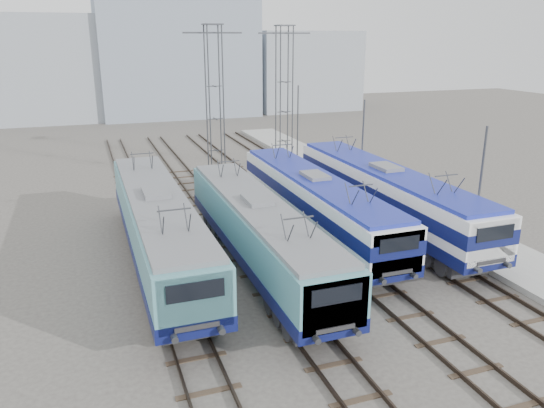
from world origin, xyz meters
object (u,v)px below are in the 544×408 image
(locomotive_far_left, at_px, (159,224))
(locomotive_far_right, at_px, (386,192))
(catenary_tower_east, at_px, (284,92))
(locomotive_center_right, at_px, (316,201))
(mast_rear, at_px, (298,125))
(catenary_tower_west, at_px, (215,98))
(mast_front, at_px, (479,196))
(mast_mid, at_px, (362,150))
(locomotive_center_left, at_px, (259,230))

(locomotive_far_left, bearing_deg, locomotive_far_right, 4.55)
(locomotive_far_right, distance_m, catenary_tower_east, 16.97)
(locomotive_center_right, height_order, locomotive_far_right, locomotive_far_right)
(locomotive_far_right, bearing_deg, mast_rear, 84.26)
(catenary_tower_west, height_order, mast_front, catenary_tower_west)
(catenary_tower_east, distance_m, mast_front, 22.32)
(catenary_tower_west, relative_size, mast_rear, 1.71)
(locomotive_far_right, height_order, mast_rear, mast_rear)
(catenary_tower_east, distance_m, mast_mid, 10.69)
(catenary_tower_west, bearing_deg, locomotive_far_left, -113.56)
(locomotive_center_left, height_order, mast_rear, mast_rear)
(mast_front, bearing_deg, locomotive_far_left, 163.60)
(locomotive_center_right, bearing_deg, mast_mid, 44.63)
(locomotive_far_right, bearing_deg, mast_front, -71.70)
(catenary_tower_west, relative_size, catenary_tower_east, 1.00)
(mast_rear, bearing_deg, locomotive_far_left, -128.24)
(locomotive_far_left, height_order, mast_rear, mast_rear)
(locomotive_far_left, relative_size, mast_front, 2.63)
(locomotive_center_left, distance_m, catenary_tower_east, 21.93)
(locomotive_far_left, distance_m, catenary_tower_west, 17.44)
(locomotive_far_right, bearing_deg, catenary_tower_east, 90.87)
(mast_front, bearing_deg, mast_rear, 90.00)
(mast_front, xyz_separation_m, mast_mid, (0.00, 12.00, 0.00))
(locomotive_far_right, relative_size, catenary_tower_east, 1.52)
(locomotive_far_left, bearing_deg, locomotive_center_left, -25.25)
(locomotive_far_left, distance_m, locomotive_center_left, 4.98)
(locomotive_center_right, xyz_separation_m, catenary_tower_east, (4.25, 16.27, 4.41))
(catenary_tower_east, bearing_deg, mast_rear, 43.60)
(catenary_tower_west, xyz_separation_m, mast_mid, (8.60, -8.00, -3.14))
(locomotive_center_right, height_order, catenary_tower_west, catenary_tower_west)
(locomotive_center_left, relative_size, locomotive_far_right, 0.95)
(catenary_tower_west, height_order, mast_mid, catenary_tower_west)
(locomotive_center_left, bearing_deg, mast_front, -12.46)
(locomotive_far_right, height_order, catenary_tower_east, catenary_tower_east)
(locomotive_center_left, height_order, catenary_tower_east, catenary_tower_east)
(locomotive_center_left, relative_size, mast_mid, 2.47)
(mast_rear, bearing_deg, locomotive_center_left, -116.67)
(locomotive_far_right, distance_m, mast_rear, 18.54)
(locomotive_center_left, relative_size, mast_rear, 2.47)
(locomotive_center_right, relative_size, mast_mid, 2.49)
(locomotive_far_left, bearing_deg, catenary_tower_east, 52.84)
(mast_front, distance_m, mast_rear, 24.00)
(locomotive_far_left, relative_size, mast_rear, 2.63)
(locomotive_center_left, relative_size, locomotive_center_right, 0.99)
(catenary_tower_east, relative_size, mast_rear, 1.71)
(mast_mid, bearing_deg, catenary_tower_east, 101.86)
(locomotive_center_left, distance_m, mast_mid, 14.55)
(catenary_tower_east, bearing_deg, locomotive_far_left, -127.16)
(catenary_tower_east, distance_m, mast_rear, 4.28)
(locomotive_far_right, bearing_deg, locomotive_center_left, -160.45)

